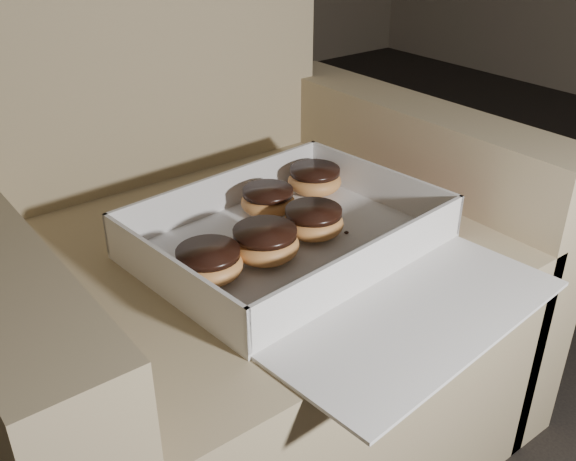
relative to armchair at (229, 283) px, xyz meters
The scene contains 12 objects.
floor 0.55m from the armchair, 45.73° to the right, with size 4.50×4.50×0.00m, color black.
armchair is the anchor object (origin of this frame).
bakery_box 0.21m from the armchair, 78.41° to the right, with size 0.45×0.51×0.07m.
donut_a 0.22m from the armchair, ahead, with size 0.09×0.09×0.04m.
donut_b 0.21m from the armchair, 100.45° to the right, with size 0.09×0.09×0.05m.
donut_c 0.16m from the armchair, 29.05° to the right, with size 0.08×0.08×0.04m.
donut_d 0.23m from the armchair, 129.42° to the right, with size 0.09×0.09×0.04m.
donut_e 0.21m from the armchair, 62.28° to the right, with size 0.09×0.09×0.04m.
crumb_a 0.31m from the armchair, 43.24° to the right, with size 0.01×0.01×0.00m, color black.
crumb_b 0.25m from the armchair, 129.44° to the right, with size 0.01×0.01×0.00m, color black.
crumb_c 0.23m from the armchair, 54.57° to the right, with size 0.01×0.01×0.00m, color black.
crumb_d 0.27m from the armchair, 74.44° to the right, with size 0.01×0.01×0.00m, color black.
Camera 1 is at (-0.80, -0.41, 0.85)m, focal length 40.00 mm.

